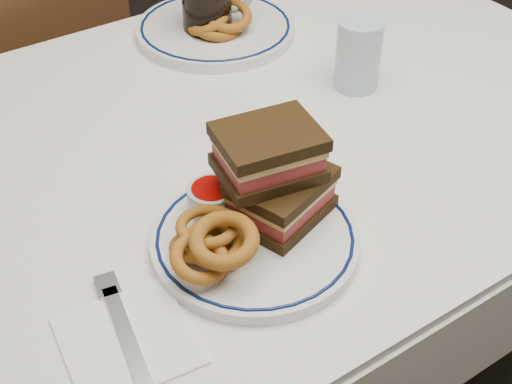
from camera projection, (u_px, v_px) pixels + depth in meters
dining_table at (256, 177)px, 1.15m from camera, size 1.27×0.87×0.75m
chair_far at (12, 79)px, 1.58m from camera, size 0.53×0.53×1.00m
main_plate at (255, 240)px, 0.88m from camera, size 0.26×0.26×0.02m
reuben_sandwich at (275, 175)px, 0.86m from camera, size 0.15×0.14×0.12m
onion_rings_main at (211, 242)px, 0.82m from camera, size 0.11×0.12×0.08m
ketchup_ramekin at (212, 198)px, 0.90m from camera, size 0.06×0.06×0.04m
water_glass at (358, 54)px, 1.13m from camera, size 0.07×0.07×0.11m
far_plate at (215, 29)px, 1.30m from camera, size 0.29×0.29×0.02m
onion_rings_far at (218, 21)px, 1.26m from camera, size 0.12×0.10×0.06m
napkin_fork at (127, 338)px, 0.77m from camera, size 0.15×0.18×0.01m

